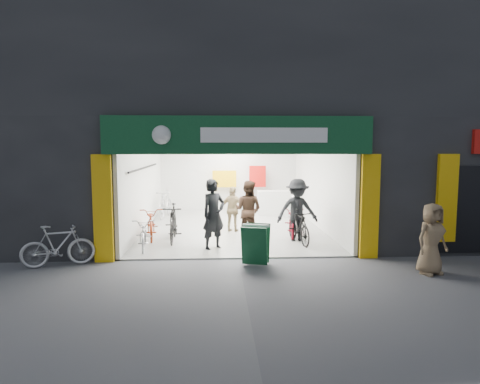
{
  "coord_description": "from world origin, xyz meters",
  "views": [
    {
      "loc": [
        -0.53,
        -10.33,
        2.82
      ],
      "look_at": [
        0.12,
        1.5,
        1.51
      ],
      "focal_mm": 32.0,
      "sensor_mm": 36.0,
      "label": 1
    }
  ],
  "objects": [
    {
      "name": "customer_d",
      "position": [
        -0.01,
        3.26,
        0.75
      ],
      "size": [
        0.94,
        0.6,
        1.5
      ],
      "primitive_type": "imported",
      "rotation": [
        0.0,
        0.0,
        2.86
      ],
      "color": "#957F56",
      "rests_on": "ground"
    },
    {
      "name": "ground",
      "position": [
        0.0,
        0.0,
        0.0
      ],
      "size": [
        60.0,
        60.0,
        0.0
      ],
      "primitive_type": "plane",
      "color": "#56565B",
      "rests_on": "ground"
    },
    {
      "name": "customer_c",
      "position": [
        1.8,
        1.79,
        0.92
      ],
      "size": [
        1.23,
        0.75,
        1.85
      ],
      "primitive_type": "imported",
      "rotation": [
        0.0,
        0.0,
        0.06
      ],
      "color": "black",
      "rests_on": "ground"
    },
    {
      "name": "building",
      "position": [
        0.91,
        4.99,
        4.31
      ],
      "size": [
        17.0,
        10.27,
        8.0
      ],
      "color": "#232326",
      "rests_on": "ground"
    },
    {
      "name": "bike_left_midback",
      "position": [
        -2.5,
        2.47,
        0.49
      ],
      "size": [
        0.96,
        1.95,
        0.98
      ],
      "primitive_type": "imported",
      "rotation": [
        0.0,
        0.0,
        0.17
      ],
      "color": "maroon",
      "rests_on": "ground"
    },
    {
      "name": "bike_right_back",
      "position": [
        1.91,
        3.02,
        0.59
      ],
      "size": [
        0.77,
        2.02,
        1.19
      ],
      "primitive_type": "imported",
      "rotation": [
        0.0,
        0.0,
        -0.11
      ],
      "color": "silver",
      "rests_on": "ground"
    },
    {
      "name": "bike_left_back",
      "position": [
        -2.5,
        6.13,
        0.55
      ],
      "size": [
        0.76,
        1.89,
        1.11
      ],
      "primitive_type": "imported",
      "rotation": [
        0.0,
        0.0,
        -0.13
      ],
      "color": "#B6B6BB",
      "rests_on": "ground"
    },
    {
      "name": "customer_a",
      "position": [
        -0.62,
        1.01,
        0.96
      ],
      "size": [
        0.83,
        0.78,
        1.92
      ],
      "primitive_type": "imported",
      "rotation": [
        0.0,
        0.0,
        0.63
      ],
      "color": "black",
      "rests_on": "ground"
    },
    {
      "name": "customer_b",
      "position": [
        0.41,
        2.3,
        0.88
      ],
      "size": [
        1.08,
        1.01,
        1.77
      ],
      "primitive_type": "imported",
      "rotation": [
        0.0,
        0.0,
        2.62
      ],
      "color": "#342217",
      "rests_on": "ground"
    },
    {
      "name": "bike_right_front",
      "position": [
        1.8,
        1.54,
        0.5
      ],
      "size": [
        0.73,
        1.73,
        1.0
      ],
      "primitive_type": "imported",
      "rotation": [
        0.0,
        0.0,
        0.16
      ],
      "color": "black",
      "rests_on": "ground"
    },
    {
      "name": "bike_left_front",
      "position": [
        -2.5,
        1.19,
        0.44
      ],
      "size": [
        0.8,
        1.73,
        0.88
      ],
      "primitive_type": "imported",
      "rotation": [
        0.0,
        0.0,
        0.13
      ],
      "color": "#A7A7AB",
      "rests_on": "ground"
    },
    {
      "name": "bike_left_midfront",
      "position": [
        -1.8,
        2.03,
        0.55
      ],
      "size": [
        0.56,
        1.85,
        1.11
      ],
      "primitive_type": "imported",
      "rotation": [
        0.0,
        0.0,
        0.02
      ],
      "color": "black",
      "rests_on": "ground"
    },
    {
      "name": "parked_bike",
      "position": [
        -4.21,
        -0.4,
        0.49
      ],
      "size": [
        1.7,
        0.96,
        0.98
      ],
      "primitive_type": "imported",
      "rotation": [
        0.0,
        0.0,
        1.89
      ],
      "color": "#BABABF",
      "rests_on": "ground"
    },
    {
      "name": "pedestrian_near",
      "position": [
        4.14,
        -1.44,
        0.78
      ],
      "size": [
        0.89,
        0.72,
        1.57
      ],
      "primitive_type": "imported",
      "rotation": [
        0.0,
        0.0,
        0.34
      ],
      "color": "#7F664A",
      "rests_on": "ground"
    },
    {
      "name": "sandwich_board",
      "position": [
        0.38,
        -0.5,
        0.51
      ],
      "size": [
        0.75,
        0.76,
        0.93
      ],
      "rotation": [
        0.0,
        0.0,
        -0.29
      ],
      "color": "#114425",
      "rests_on": "ground"
    },
    {
      "name": "bike_right_mid",
      "position": [
        1.8,
        2.57,
        0.47
      ],
      "size": [
        0.89,
        1.88,
        0.95
      ],
      "primitive_type": "imported",
      "rotation": [
        0.0,
        0.0,
        -0.15
      ],
      "color": "maroon",
      "rests_on": "ground"
    }
  ]
}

